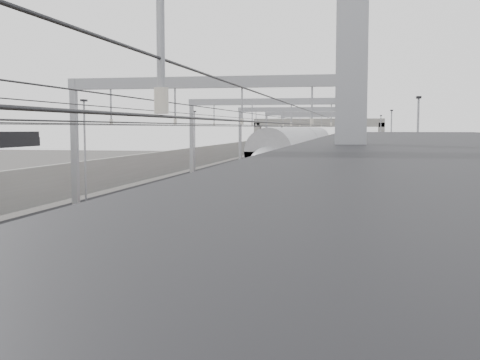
% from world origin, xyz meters
% --- Properties ---
extents(platform_left, '(4.00, 120.00, 1.00)m').
position_xyz_m(platform_left, '(-8.00, 45.00, 0.50)').
color(platform_left, black).
rests_on(platform_left, ground).
extents(platform_right, '(4.00, 120.00, 1.00)m').
position_xyz_m(platform_right, '(8.00, 45.00, 0.50)').
color(platform_right, black).
rests_on(platform_right, ground).
extents(tracks, '(11.40, 140.00, 0.20)m').
position_xyz_m(tracks, '(0.00, 45.00, 0.05)').
color(tracks, black).
rests_on(tracks, ground).
extents(overhead_line, '(13.00, 140.00, 6.60)m').
position_xyz_m(overhead_line, '(0.00, 51.62, 6.14)').
color(overhead_line, gray).
rests_on(overhead_line, platform_left).
extents(overbridge, '(22.00, 2.20, 6.90)m').
position_xyz_m(overbridge, '(0.00, 100.00, 5.31)').
color(overbridge, gray).
rests_on(overbridge, ground).
extents(wall_left, '(0.30, 120.00, 3.20)m').
position_xyz_m(wall_left, '(-11.20, 45.00, 1.60)').
color(wall_left, gray).
rests_on(wall_left, ground).
extents(wall_right, '(0.30, 120.00, 3.20)m').
position_xyz_m(wall_right, '(11.20, 45.00, 1.60)').
color(wall_right, gray).
rests_on(wall_right, ground).
extents(train, '(2.72, 49.64, 4.31)m').
position_xyz_m(train, '(1.50, 50.46, 2.11)').
color(train, maroon).
rests_on(train, ground).
extents(signal_green, '(0.32, 0.32, 3.48)m').
position_xyz_m(signal_green, '(-5.20, 72.92, 2.42)').
color(signal_green, black).
rests_on(signal_green, ground).
extents(signal_red_near, '(0.32, 0.32, 3.48)m').
position_xyz_m(signal_red_near, '(3.20, 65.95, 2.42)').
color(signal_red_near, black).
rests_on(signal_red_near, ground).
extents(signal_red_far, '(0.32, 0.32, 3.48)m').
position_xyz_m(signal_red_far, '(5.40, 75.28, 2.42)').
color(signal_red_far, black).
rests_on(signal_red_far, ground).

